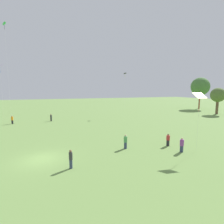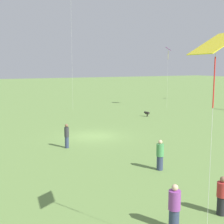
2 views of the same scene
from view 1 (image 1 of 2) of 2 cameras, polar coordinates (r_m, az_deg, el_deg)
name	(u,v)px [view 1 (image 1 of 2)]	position (r m, az deg, el deg)	size (l,w,h in m)	color
ground_plane	(42,159)	(20.24, -21.91, -14.09)	(240.00, 240.00, 0.00)	#6B8E47
tree_0	(200,87)	(73.18, 26.86, 7.41)	(6.66, 6.66, 11.62)	brown
tree_1	(218,95)	(59.65, 31.31, 4.69)	(4.14, 4.14, 7.71)	brown
person_0	(12,120)	(42.28, -29.80, -2.24)	(0.52, 0.52, 1.78)	#232328
person_1	(182,145)	(22.09, 21.82, -9.98)	(0.55, 0.55, 1.71)	#333D5B
person_4	(71,159)	(16.98, -13.32, -14.70)	(0.40, 0.40, 1.77)	#333D5B
person_6	(125,142)	(21.75, 4.42, -9.64)	(0.48, 0.48, 1.76)	#333D5B
person_7	(51,118)	(42.34, -19.28, -1.74)	(0.49, 0.49, 1.64)	#232328
person_8	(168,140)	(23.83, 17.82, -8.69)	(0.57, 0.57, 1.59)	#232328
kite_1	(125,76)	(49.20, 4.27, 11.75)	(0.99, 1.01, 11.77)	black
kite_2	(5,33)	(45.84, -31.58, 21.16)	(0.81, 0.60, 21.12)	green
kite_6	(200,97)	(22.32, 26.70, 4.52)	(1.26, 1.39, 6.87)	yellow
kite_7	(0,67)	(50.12, -32.76, 12.18)	(1.45, 1.38, 13.09)	purple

